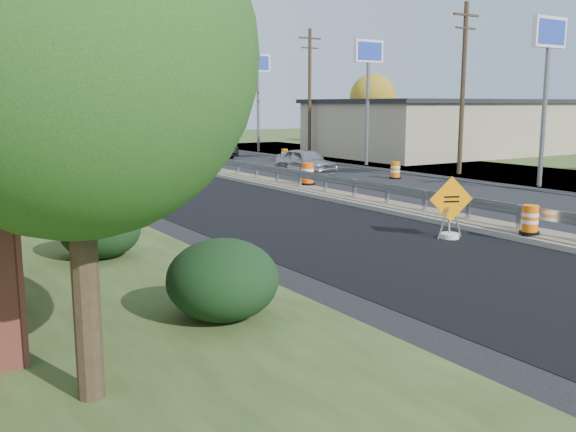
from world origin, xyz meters
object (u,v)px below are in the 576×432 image
barrel_median_mid (308,174)px  car_silver (306,162)px  barrel_median_far (180,158)px  barrel_shoulder_mid (285,155)px  barrel_shoulder_near (395,170)px  car_dark_mid (213,147)px  caution_sign (450,223)px  barrel_median_near (530,220)px  car_dark_far (170,144)px

barrel_median_mid → car_silver: car_silver is taller
barrel_median_far → barrel_shoulder_mid: bearing=7.2°
barrel_shoulder_near → car_dark_mid: size_ratio=0.19×
caution_sign → barrel_median_near: size_ratio=2.21×
barrel_median_mid → barrel_median_far: barrel_median_mid is taller
barrel_median_near → barrel_shoulder_near: (7.46, 14.05, -0.20)m
caution_sign → barrel_shoulder_near: bearing=75.4°
barrel_shoulder_near → car_silver: car_silver is taller
barrel_shoulder_near → barrel_shoulder_mid: (0.73, 12.21, -0.03)m
barrel_median_near → car_dark_mid: (5.23, 31.45, 0.17)m
barrel_median_far → car_dark_far: car_dark_far is taller
car_dark_mid → car_dark_far: car_dark_mid is taller
car_dark_mid → barrel_median_mid: bearing=-103.4°
caution_sign → barrel_shoulder_near: size_ratio=2.06×
barrel_shoulder_mid → barrel_median_near: bearing=-107.3°
car_dark_mid → car_silver: bearing=-93.6°
caution_sign → barrel_median_near: bearing=-22.1°
barrel_median_far → barrel_shoulder_near: size_ratio=0.98×
caution_sign → barrel_median_far: size_ratio=2.09×
car_silver → car_dark_far: bearing=90.6°
barrel_median_mid → barrel_shoulder_mid: bearing=61.8°
caution_sign → barrel_median_far: bearing=107.7°
caution_sign → barrel_shoulder_mid: caution_sign is taller
caution_sign → car_dark_mid: 30.69m
barrel_median_near → car_dark_mid: 31.88m
barrel_median_mid → barrel_shoulder_mid: 15.20m
barrel_median_far → barrel_shoulder_near: bearing=-55.9°
barrel_shoulder_mid → car_dark_far: 10.92m
barrel_median_far → barrel_shoulder_near: barrel_median_far is taller
car_dark_far → barrel_median_near: bearing=88.5°
barrel_shoulder_near → car_dark_mid: bearing=97.3°
car_silver → car_dark_mid: (0.69, 13.20, 0.07)m
barrel_shoulder_near → car_dark_mid: car_dark_mid is taller
barrel_median_mid → car_silver: size_ratio=0.24×
barrel_shoulder_mid → barrel_median_mid: bearing=-118.2°
barrel_median_near → car_dark_far: 36.46m
barrel_median_far → car_dark_mid: 8.21m
car_silver → car_dark_mid: size_ratio=0.88×
barrel_median_mid → car_dark_mid: (4.22, 18.58, 0.09)m
barrel_median_near → car_dark_mid: car_dark_mid is taller
barrel_median_far → car_dark_far: size_ratio=0.16×
barrel_median_near → barrel_shoulder_mid: bearing=72.7°
caution_sign → barrel_median_mid: size_ratio=1.83×
caution_sign → car_dark_far: 35.15m
barrel_median_far → barrel_shoulder_mid: barrel_median_far is taller
barrel_median_mid → barrel_median_far: size_ratio=1.14×
barrel_median_far → car_silver: 8.36m
barrel_median_far → barrel_shoulder_mid: (8.28, 1.05, -0.26)m
barrel_shoulder_near → barrel_median_mid: bearing=-169.6°
car_dark_far → barrel_median_mid: bearing=87.6°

